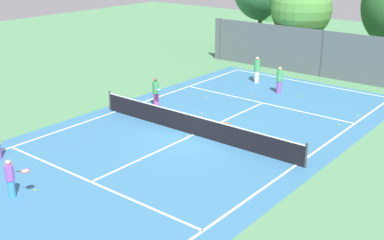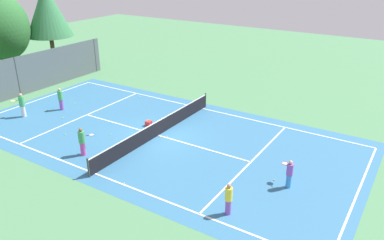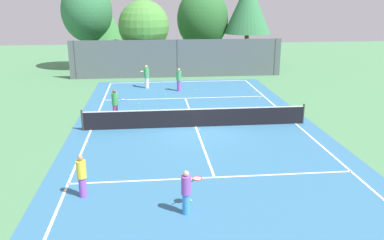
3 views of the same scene
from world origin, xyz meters
name	(u,v)px [view 3 (image 3 of 3)]	position (x,y,z in m)	size (l,w,h in m)	color
ground_plane	(196,127)	(0.00, 0.00, 0.00)	(80.00, 80.00, 0.00)	#4C8456
court_surface	(196,127)	(0.00, 0.00, 0.00)	(13.00, 25.00, 0.01)	teal
tennis_net	(196,118)	(0.00, 0.00, 0.51)	(11.90, 0.10, 1.10)	#333833
perimeter_fence	(177,59)	(0.00, 14.00, 1.60)	(18.00, 0.12, 3.20)	#515B60
tree_0	(248,7)	(6.95, 18.18, 5.72)	(4.42, 4.42, 8.20)	brown
tree_1	(144,26)	(-2.76, 16.01, 4.18)	(4.42, 4.42, 6.40)	brown
tree_2	(203,19)	(2.85, 19.46, 4.57)	(4.92, 4.41, 7.53)	brown
tree_3	(102,16)	(-6.76, 20.00, 4.85)	(3.99, 3.99, 7.09)	brown
tree_4	(87,11)	(-7.95, 18.90, 5.33)	(4.62, 4.93, 8.12)	brown
player_0	(147,76)	(-2.61, 9.93, 0.90)	(0.74, 0.90, 1.74)	silver
player_1	(187,192)	(-1.31, -8.97, 0.77)	(0.79, 0.78, 1.49)	#388CD8
player_2	(179,79)	(-0.26, 8.72, 0.86)	(0.36, 0.36, 1.67)	purple
player_3	(115,104)	(-4.36, 2.06, 0.87)	(0.90, 0.72, 1.68)	#D14799
player_4	(82,176)	(-4.78, -7.45, 0.78)	(0.33, 0.33, 1.53)	purple
ball_crate	(208,116)	(0.84, 1.43, 0.18)	(0.37, 0.35, 0.43)	red
tennis_ball_0	(194,128)	(-0.14, -0.29, 0.03)	(0.07, 0.07, 0.07)	#CCE533
tennis_ball_1	(199,130)	(0.13, -0.60, 0.03)	(0.07, 0.07, 0.07)	#CCE533
tennis_ball_2	(259,99)	(4.98, 5.64, 0.03)	(0.07, 0.07, 0.07)	#CCE533
tennis_ball_3	(139,104)	(-3.11, 5.08, 0.03)	(0.07, 0.07, 0.07)	#CCE533
tennis_ball_4	(165,95)	(-1.31, 7.37, 0.03)	(0.07, 0.07, 0.07)	#CCE533
tennis_ball_5	(87,142)	(-5.42, -1.95, 0.03)	(0.07, 0.07, 0.07)	#CCE533
tennis_ball_6	(191,200)	(-1.09, -8.20, 0.03)	(0.07, 0.07, 0.07)	#CCE533
tennis_ball_7	(165,113)	(-1.55, 2.65, 0.03)	(0.07, 0.07, 0.07)	#CCE533
tennis_ball_8	(197,90)	(1.08, 8.87, 0.03)	(0.07, 0.07, 0.07)	#CCE533
tennis_ball_9	(255,92)	(5.17, 7.68, 0.03)	(0.07, 0.07, 0.07)	#CCE533
tennis_ball_10	(169,88)	(-0.97, 9.47, 0.03)	(0.07, 0.07, 0.07)	#CCE533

